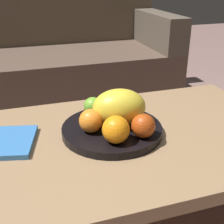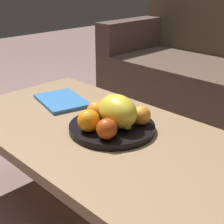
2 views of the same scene
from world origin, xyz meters
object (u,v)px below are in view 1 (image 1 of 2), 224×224
(fruit_bowl, at_px, (112,130))
(orange_left, at_px, (116,130))
(orange_front, at_px, (91,121))
(banana_bunch, at_px, (117,113))
(apple_front, at_px, (93,106))
(melon_large_front, at_px, (119,108))
(couch, at_px, (41,65))
(coffee_table, at_px, (104,150))
(apple_left, at_px, (143,126))
(orange_right, at_px, (126,104))

(fruit_bowl, bearing_deg, orange_left, -101.45)
(fruit_bowl, relative_size, orange_front, 4.39)
(banana_bunch, bearing_deg, apple_front, 128.25)
(melon_large_front, xyz_separation_m, banana_bunch, (-0.00, 0.02, -0.03))
(orange_front, xyz_separation_m, apple_front, (0.04, 0.12, -0.01))
(melon_large_front, relative_size, orange_left, 2.10)
(couch, relative_size, fruit_bowl, 5.31)
(fruit_bowl, height_order, melon_large_front, melon_large_front)
(coffee_table, distance_m, apple_left, 0.16)
(orange_front, height_order, orange_right, orange_front)
(fruit_bowl, xyz_separation_m, melon_large_front, (0.02, 0.00, 0.07))
(couch, distance_m, banana_bunch, 1.17)
(coffee_table, height_order, melon_large_front, melon_large_front)
(orange_right, relative_size, apple_front, 1.14)
(orange_right, relative_size, banana_bunch, 0.45)
(melon_large_front, distance_m, orange_left, 0.11)
(apple_left, distance_m, banana_bunch, 0.13)
(melon_large_front, distance_m, orange_right, 0.09)
(coffee_table, xyz_separation_m, orange_right, (0.11, 0.11, 0.10))
(fruit_bowl, bearing_deg, coffee_table, -141.59)
(couch, distance_m, apple_front, 1.09)
(melon_large_front, height_order, apple_left, melon_large_front)
(fruit_bowl, bearing_deg, orange_right, 46.00)
(fruit_bowl, height_order, apple_front, apple_front)
(melon_large_front, height_order, banana_bunch, melon_large_front)
(apple_front, bearing_deg, melon_large_front, -59.01)
(apple_front, bearing_deg, couch, 93.91)
(orange_right, xyz_separation_m, banana_bunch, (-0.05, -0.05, -0.01))
(couch, relative_size, apple_front, 27.05)
(coffee_table, height_order, couch, couch)
(orange_left, relative_size, apple_left, 1.11)
(orange_left, bearing_deg, melon_large_front, 66.07)
(apple_front, xyz_separation_m, apple_left, (0.10, -0.19, 0.00))
(orange_right, distance_m, apple_front, 0.11)
(fruit_bowl, distance_m, banana_bunch, 0.06)
(coffee_table, bearing_deg, fruit_bowl, 38.41)
(banana_bunch, bearing_deg, coffee_table, -137.19)
(banana_bunch, bearing_deg, orange_front, -157.39)
(orange_front, bearing_deg, coffee_table, -23.79)
(coffee_table, bearing_deg, apple_left, -31.39)
(orange_front, distance_m, apple_left, 0.16)
(apple_front, bearing_deg, fruit_bowl, -71.41)
(orange_left, height_order, apple_left, orange_left)
(orange_right, bearing_deg, orange_left, -118.44)
(melon_large_front, distance_m, apple_front, 0.12)
(melon_large_front, relative_size, apple_front, 2.68)
(couch, height_order, orange_front, couch)
(couch, bearing_deg, apple_left, -82.13)
(melon_large_front, bearing_deg, apple_left, -65.93)
(melon_large_front, relative_size, banana_bunch, 1.06)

